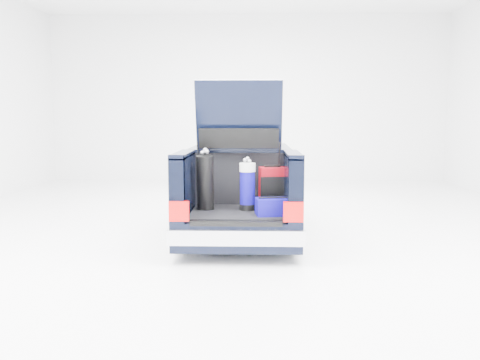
{
  "coord_description": "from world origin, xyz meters",
  "views": [
    {
      "loc": [
        0.25,
        -8.6,
        1.92
      ],
      "look_at": [
        0.0,
        -0.5,
        0.93
      ],
      "focal_mm": 38.0,
      "sensor_mm": 36.0,
      "label": 1
    }
  ],
  "objects_px": {
    "blue_duffel": "(274,207)",
    "red_suitcase": "(272,187)",
    "car": "(241,190)",
    "black_golf_bag": "(205,182)",
    "blue_golf_bag": "(247,186)"
  },
  "relations": [
    {
      "from": "red_suitcase",
      "to": "black_golf_bag",
      "type": "relative_size",
      "value": 0.7
    },
    {
      "from": "car",
      "to": "black_golf_bag",
      "type": "bearing_deg",
      "value": -107.56
    },
    {
      "from": "red_suitcase",
      "to": "blue_duffel",
      "type": "relative_size",
      "value": 1.21
    },
    {
      "from": "blue_golf_bag",
      "to": "car",
      "type": "bearing_deg",
      "value": 82.1
    },
    {
      "from": "red_suitcase",
      "to": "blue_duffel",
      "type": "height_order",
      "value": "red_suitcase"
    },
    {
      "from": "black_golf_bag",
      "to": "blue_golf_bag",
      "type": "distance_m",
      "value": 0.61
    },
    {
      "from": "red_suitcase",
      "to": "blue_golf_bag",
      "type": "bearing_deg",
      "value": -149.26
    },
    {
      "from": "black_golf_bag",
      "to": "blue_duffel",
      "type": "distance_m",
      "value": 1.08
    },
    {
      "from": "black_golf_bag",
      "to": "blue_duffel",
      "type": "relative_size",
      "value": 1.72
    },
    {
      "from": "car",
      "to": "black_golf_bag",
      "type": "height_order",
      "value": "car"
    },
    {
      "from": "blue_duffel",
      "to": "black_golf_bag",
      "type": "bearing_deg",
      "value": 151.45
    },
    {
      "from": "car",
      "to": "blue_golf_bag",
      "type": "bearing_deg",
      "value": -84.87
    },
    {
      "from": "blue_duffel",
      "to": "red_suitcase",
      "type": "bearing_deg",
      "value": 81.82
    },
    {
      "from": "car",
      "to": "blue_duffel",
      "type": "relative_size",
      "value": 8.99
    },
    {
      "from": "black_golf_bag",
      "to": "blue_duffel",
      "type": "xyz_separation_m",
      "value": [
        0.97,
        -0.36,
        -0.28
      ]
    }
  ]
}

